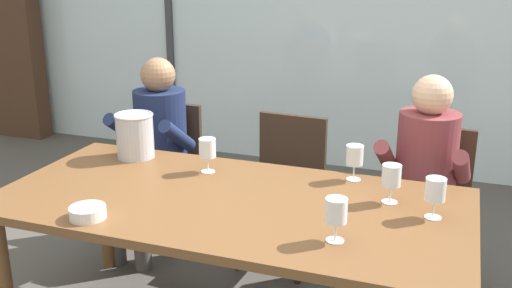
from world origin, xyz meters
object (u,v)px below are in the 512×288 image
object	(u,v)px
tasting_bowl	(88,212)
wine_glass_center_pour	(207,150)
dining_table	(230,213)
wine_glass_by_right_taster	(355,157)
ice_bucket_primary	(135,135)
person_navy_polo	(155,143)
wine_glass_near_bucket	(391,177)
chair_left_of_center	(286,178)
chair_center	(430,195)
person_maroon_top	(423,174)
wine_glass_by_left_taster	(336,212)
chair_near_curtain	(165,162)
wine_glass_spare_empty	(435,191)

from	to	relation	value
tasting_bowl	wine_glass_center_pour	xyz separation A→B (m)	(0.24, 0.67, 0.09)
dining_table	wine_glass_by_right_taster	xyz separation A→B (m)	(0.48, 0.42, 0.19)
dining_table	ice_bucket_primary	world-z (taller)	ice_bucket_primary
person_navy_polo	wine_glass_near_bucket	xyz separation A→B (m)	(1.49, -0.58, 0.18)
chair_left_of_center	chair_center	distance (m)	0.82
tasting_bowl	person_navy_polo	bearing A→B (deg)	106.37
person_maroon_top	wine_glass_by_left_taster	bearing A→B (deg)	-98.65
chair_near_curtain	ice_bucket_primary	distance (m)	0.67
wine_glass_by_right_taster	dining_table	bearing A→B (deg)	-138.82
wine_glass_by_left_taster	chair_near_curtain	bearing A→B (deg)	139.43
chair_near_curtain	wine_glass_near_bucket	bearing A→B (deg)	-24.97
dining_table	wine_glass_by_left_taster	size ratio (longest dim) A/B	12.07
person_navy_polo	ice_bucket_primary	size ratio (longest dim) A/B	4.97
wine_glass_by_right_taster	wine_glass_by_left_taster	bearing A→B (deg)	-85.20
person_navy_polo	person_maroon_top	size ratio (longest dim) A/B	1.00
person_navy_polo	wine_glass_spare_empty	world-z (taller)	person_navy_polo
chair_center	wine_glass_near_bucket	xyz separation A→B (m)	(-0.14, -0.73, 0.35)
chair_near_curtain	person_navy_polo	world-z (taller)	person_navy_polo
chair_center	wine_glass_by_left_taster	size ratio (longest dim) A/B	4.98
tasting_bowl	wine_glass_near_bucket	distance (m)	1.29
chair_left_of_center	ice_bucket_primary	distance (m)	0.93
wine_glass_by_right_taster	tasting_bowl	bearing A→B (deg)	-139.74
wine_glass_near_bucket	wine_glass_by_right_taster	world-z (taller)	same
chair_left_of_center	wine_glass_center_pour	distance (m)	0.74
dining_table	wine_glass_by_left_taster	bearing A→B (deg)	-24.68
person_navy_polo	wine_glass_spare_empty	distance (m)	1.82
chair_center	wine_glass_spare_empty	xyz separation A→B (m)	(0.05, -0.83, 0.35)
person_navy_polo	wine_glass_center_pour	size ratio (longest dim) A/B	6.81
ice_bucket_primary	wine_glass_by_left_taster	xyz separation A→B (m)	(1.22, -0.61, -0.00)
wine_glass_center_pour	chair_left_of_center	bearing A→B (deg)	70.09
wine_glass_by_right_taster	chair_near_curtain	bearing A→B (deg)	158.93
wine_glass_by_left_taster	wine_glass_center_pour	world-z (taller)	same
person_maroon_top	wine_glass_spare_empty	size ratio (longest dim) A/B	6.81
ice_bucket_primary	wine_glass_by_right_taster	distance (m)	1.17
wine_glass_near_bucket	wine_glass_by_right_taster	xyz separation A→B (m)	(-0.20, 0.22, 0.00)
wine_glass_center_pour	wine_glass_by_left_taster	bearing A→B (deg)	-34.50
dining_table	chair_center	size ratio (longest dim) A/B	2.43
wine_glass_near_bucket	wine_glass_spare_empty	world-z (taller)	same
chair_near_curtain	ice_bucket_primary	bearing A→B (deg)	-75.64
chair_left_of_center	person_navy_polo	size ratio (longest dim) A/B	0.73
wine_glass_near_bucket	wine_glass_by_right_taster	distance (m)	0.30
chair_near_curtain	chair_center	bearing A→B (deg)	0.94
chair_left_of_center	person_maroon_top	distance (m)	0.81
ice_bucket_primary	person_maroon_top	bearing A→B (deg)	15.80
chair_left_of_center	tasting_bowl	xyz separation A→B (m)	(-0.46, -1.28, 0.25)
tasting_bowl	wine_glass_near_bucket	size ratio (longest dim) A/B	0.86
chair_left_of_center	wine_glass_spare_empty	xyz separation A→B (m)	(0.87, -0.80, 0.35)
dining_table	wine_glass_near_bucket	size ratio (longest dim) A/B	12.07
chair_near_curtain	tasting_bowl	size ratio (longest dim) A/B	5.75
chair_left_of_center	person_maroon_top	bearing A→B (deg)	-4.46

